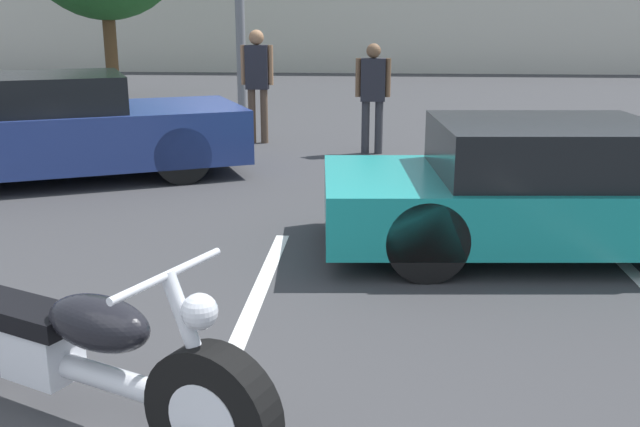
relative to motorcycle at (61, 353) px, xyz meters
The scene contains 7 objects.
parking_stripe_back 1.16m from the motorcycle, 51.01° to the left, with size 0.12×4.87×0.01m, color white.
far_building 25.35m from the motorcycle, 90.83° to the left, with size 32.00×4.20×4.40m.
motorcycle is the anchor object (origin of this frame).
show_car_hood_open 4.42m from the motorcycle, 43.96° to the left, with size 4.23×2.04×1.88m.
parked_car_mid_row 6.08m from the motorcycle, 114.69° to the left, with size 5.07×3.71×1.32m.
spectator_by_show_car 7.73m from the motorcycle, 78.79° to the left, with size 0.52×0.21×1.62m.
spectator_midground 8.39m from the motorcycle, 92.44° to the left, with size 0.52×0.24×1.80m.
Camera 1 is at (1.88, -1.56, 2.00)m, focal length 40.00 mm.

